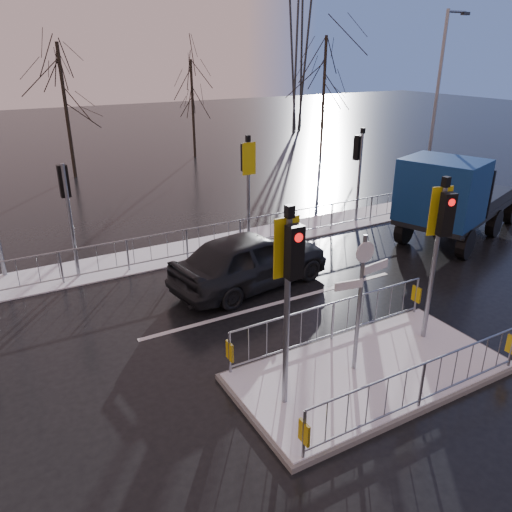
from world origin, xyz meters
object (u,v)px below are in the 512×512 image
car_far_lane (251,259)px  flatbed_truck (451,197)px  traffic_island (371,359)px  street_lamp_right (437,105)px

car_far_lane → flatbed_truck: flatbed_truck is taller
flatbed_truck → traffic_island: bearing=-148.1°
flatbed_truck → street_lamp_right: bearing=52.6°
car_far_lane → street_lamp_right: 11.76m
traffic_island → flatbed_truck: 9.28m
flatbed_truck → car_far_lane: bearing=177.8°
traffic_island → flatbed_truck: traffic_island is taller
traffic_island → street_lamp_right: bearing=38.7°
traffic_island → car_far_lane: (-0.11, 5.15, 0.45)m
car_far_lane → street_lamp_right: bearing=-81.8°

